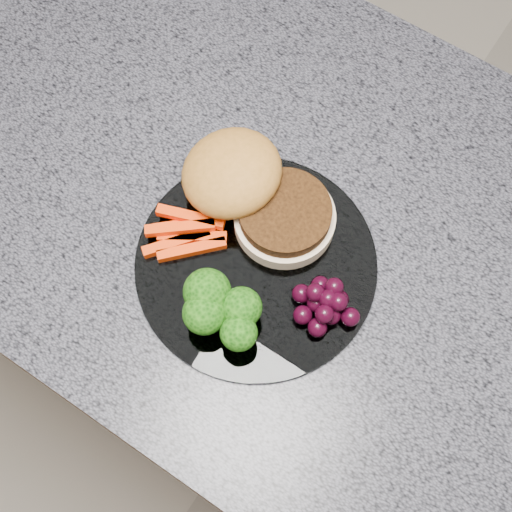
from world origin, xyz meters
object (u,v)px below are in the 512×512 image
Objects in this scene: island_cabinet at (280,328)px; plate at (256,264)px; burger at (250,190)px; grape_bunch at (324,304)px.

plate reaches higher than island_cabinet.
burger reaches higher than plate.
burger is (-0.05, -0.02, 0.50)m from island_cabinet.
grape_bunch is at bearing -42.04° from island_cabinet.
grape_bunch is (0.09, -0.08, 0.49)m from island_cabinet.
island_cabinet is at bearing 90.13° from plate.
island_cabinet is 5.87× the size of burger.
island_cabinet is 0.50m from burger.
grape_bunch is at bearing -39.49° from burger.
plate is 0.09m from grape_bunch.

